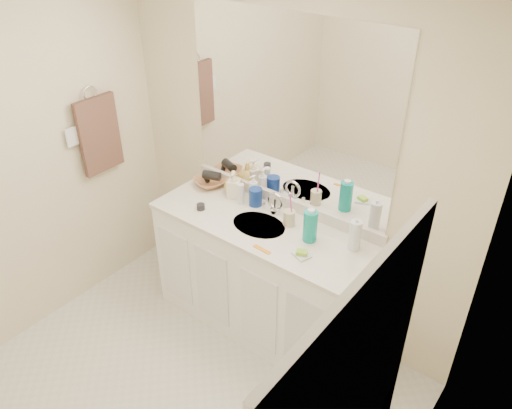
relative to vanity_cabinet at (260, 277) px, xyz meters
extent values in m
cube|color=beige|center=(0.00, 0.28, 0.77)|extent=(2.60, 0.02, 2.40)
cube|color=white|center=(0.00, 0.00, 0.00)|extent=(1.50, 0.55, 0.85)
cube|color=silver|center=(0.00, 0.00, 0.44)|extent=(1.52, 0.57, 0.03)
cube|color=silver|center=(0.00, 0.26, 0.50)|extent=(1.52, 0.03, 0.08)
cylinder|color=#B4B19D|center=(0.00, -0.02, 0.44)|extent=(0.37, 0.37, 0.02)
cylinder|color=silver|center=(0.00, 0.16, 0.51)|extent=(0.02, 0.02, 0.11)
cube|color=white|center=(0.00, 0.27, 1.14)|extent=(1.48, 0.01, 1.20)
cylinder|color=navy|center=(-0.17, 0.16, 0.52)|extent=(0.11, 0.11, 0.13)
cylinder|color=beige|center=(0.15, 0.10, 0.51)|extent=(0.10, 0.10, 0.10)
cylinder|color=#DC3A9E|center=(0.16, 0.10, 0.60)|extent=(0.02, 0.04, 0.19)
cylinder|color=#0C9388|center=(0.35, 0.04, 0.56)|extent=(0.11, 0.11, 0.21)
cylinder|color=white|center=(0.61, 0.13, 0.55)|extent=(0.08, 0.08, 0.19)
cube|color=silver|center=(0.40, -0.12, 0.46)|extent=(0.12, 0.11, 0.01)
cube|color=#93C530|center=(0.40, -0.12, 0.48)|extent=(0.08, 0.07, 0.02)
cube|color=orange|center=(0.18, -0.22, 0.46)|extent=(0.12, 0.03, 0.01)
cylinder|color=black|center=(-0.42, -0.11, 0.47)|extent=(0.07, 0.07, 0.04)
cylinder|color=silver|center=(-0.26, 0.11, 0.53)|extent=(0.06, 0.06, 0.15)
imported|color=white|center=(-0.22, 0.21, 0.55)|extent=(0.08, 0.08, 0.19)
imported|color=#F3E7C6|center=(-0.35, 0.15, 0.55)|extent=(0.12, 0.12, 0.20)
imported|color=#DAB354|center=(-0.38, 0.19, 0.54)|extent=(0.16, 0.16, 0.18)
imported|color=#AE7146|center=(-0.59, 0.17, 0.48)|extent=(0.28, 0.28, 0.05)
cylinder|color=black|center=(-0.57, 0.17, 0.54)|extent=(0.14, 0.10, 0.06)
torus|color=silver|center=(-1.27, -0.25, 1.12)|extent=(0.01, 0.11, 0.11)
cube|color=#39251E|center=(-1.25, -0.25, 0.82)|extent=(0.04, 0.32, 0.55)
cube|color=white|center=(-1.27, -0.45, 0.88)|extent=(0.01, 0.08, 0.13)
camera|label=1|loc=(1.62, -2.14, 2.29)|focal=35.00mm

